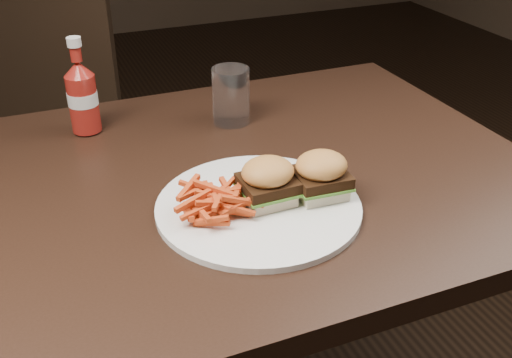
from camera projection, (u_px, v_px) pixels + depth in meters
name	position (u px, v px, depth m)	size (l,w,h in m)	color
dining_table	(199.00, 188.00, 1.04)	(1.20, 0.80, 0.04)	black
chair_far	(73.00, 147.00, 1.83)	(0.47, 0.47, 0.04)	black
plate	(258.00, 207.00, 0.94)	(0.32, 0.32, 0.01)	white
sandwich_half_a	(267.00, 196.00, 0.94)	(0.07, 0.07, 0.02)	beige
sandwich_half_b	(320.00, 189.00, 0.96)	(0.07, 0.07, 0.02)	#FBE8C8
fries_pile	(215.00, 202.00, 0.90)	(0.10, 0.10, 0.04)	#CE4A1F
ketchup_bottle	(84.00, 103.00, 1.16)	(0.06, 0.06, 0.11)	maroon
tumbler	(231.00, 97.00, 1.20)	(0.08, 0.08, 0.12)	white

